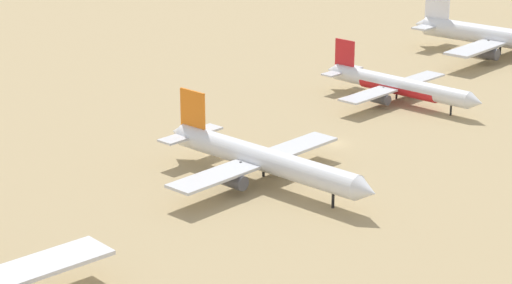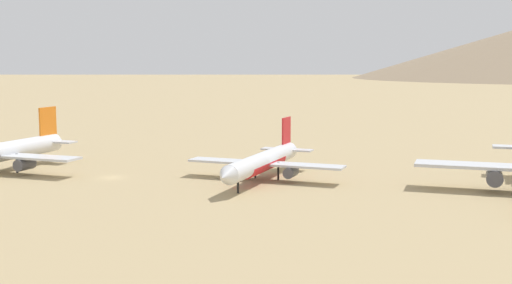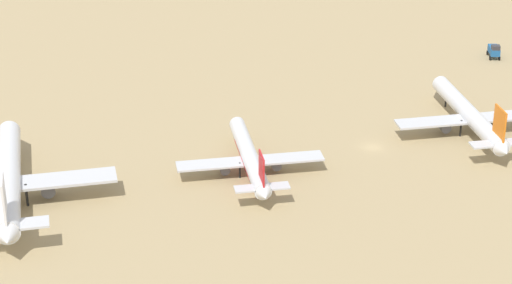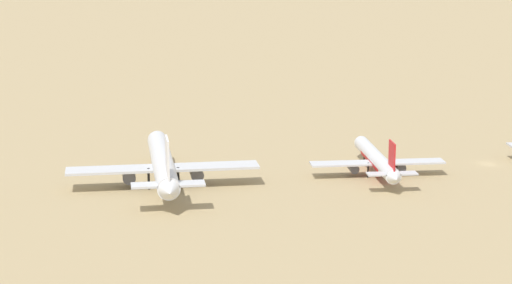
% 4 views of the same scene
% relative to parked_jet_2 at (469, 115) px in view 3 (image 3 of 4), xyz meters
% --- Properties ---
extents(ground_plane, '(1800.00, 1800.00, 0.00)m').
position_rel_parked_jet_2_xyz_m(ground_plane, '(-3.70, 22.37, -3.94)').
color(ground_plane, tan).
extents(parked_jet_2, '(40.44, 32.75, 11.70)m').
position_rel_parked_jet_2_xyz_m(parked_jet_2, '(0.00, 0.00, 0.00)').
color(parked_jet_2, silver).
rests_on(parked_jet_2, ground).
extents(parked_jet_3, '(35.72, 28.93, 10.32)m').
position_rel_parked_jet_2_xyz_m(parked_jet_3, '(-10.19, 49.60, -0.50)').
color(parked_jet_3, silver).
rests_on(parked_jet_3, ground).
extents(parked_jet_4, '(48.63, 39.44, 14.04)m').
position_rel_parked_jet_2_xyz_m(parked_jet_4, '(-13.36, 95.36, 0.79)').
color(parked_jet_4, silver).
rests_on(parked_jet_4, ground).
extents(service_truck, '(5.58, 3.69, 3.90)m').
position_rel_parked_jet_2_xyz_m(service_truck, '(41.19, -23.49, -1.86)').
color(service_truck, '#1E5999').
rests_on(service_truck, ground).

